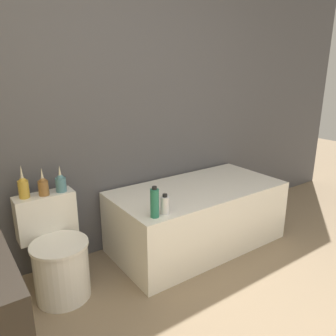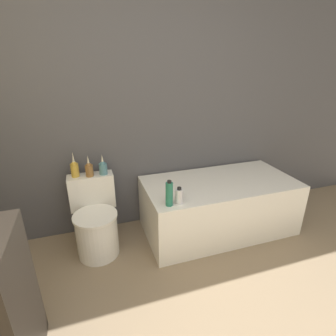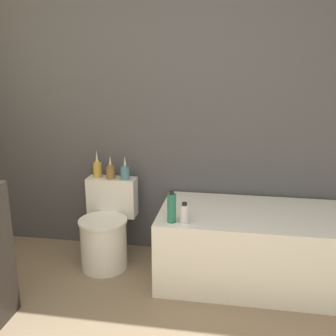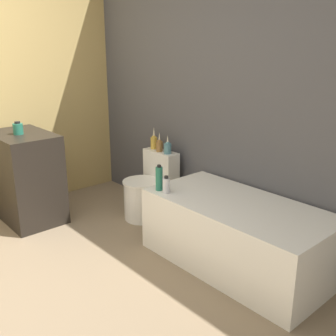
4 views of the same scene
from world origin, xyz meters
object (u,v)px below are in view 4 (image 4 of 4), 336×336
at_px(bathtub, 236,234).
at_px(shampoo_bottle_tall, 159,178).
at_px(vase_bronze, 168,147).
at_px(soap_bottle_glass, 18,129).
at_px(vase_gold, 154,141).
at_px(vase_silver, 159,145).
at_px(shampoo_bottle_short, 166,185).
at_px(toilet, 147,190).

xyz_separation_m(bathtub, shampoo_bottle_tall, (-0.61, -0.28, 0.37)).
bearing_deg(vase_bronze, soap_bottle_glass, -127.30).
xyz_separation_m(vase_gold, vase_silver, (0.12, -0.03, -0.01)).
height_order(soap_bottle_glass, vase_gold, soap_bottle_glass).
xyz_separation_m(bathtub, vase_silver, (-1.19, 0.22, 0.46)).
bearing_deg(vase_gold, shampoo_bottle_tall, -36.73).
height_order(soap_bottle_glass, shampoo_bottle_short, soap_bottle_glass).
bearing_deg(vase_gold, soap_bottle_glass, -118.25).
relative_size(vase_gold, shampoo_bottle_tall, 1.04).
distance_m(bathtub, soap_bottle_glass, 2.24).
bearing_deg(shampoo_bottle_short, bathtub, 27.19).
height_order(soap_bottle_glass, shampoo_bottle_tall, soap_bottle_glass).
xyz_separation_m(toilet, vase_silver, (0.00, 0.17, 0.44)).
xyz_separation_m(toilet, soap_bottle_glass, (-0.74, -0.96, 0.65)).
bearing_deg(vase_bronze, bathtub, -11.75).
xyz_separation_m(shampoo_bottle_tall, shampoo_bottle_short, (0.09, 0.00, -0.04)).
bearing_deg(vase_bronze, vase_gold, 174.39).
distance_m(toilet, vase_silver, 0.47).
xyz_separation_m(bathtub, soap_bottle_glass, (-1.93, -0.90, 0.67)).
distance_m(vase_silver, vase_bronze, 0.12).
bearing_deg(vase_silver, vase_bronze, 1.88).
bearing_deg(bathtub, vase_gold, 169.36).
relative_size(toilet, shampoo_bottle_tall, 3.03).
height_order(vase_silver, shampoo_bottle_tall, vase_silver).
height_order(vase_gold, shampoo_bottle_tall, vase_gold).
bearing_deg(toilet, shampoo_bottle_tall, -29.53).
relative_size(soap_bottle_glass, shampoo_bottle_short, 0.85).
height_order(vase_silver, vase_bronze, vase_silver).
bearing_deg(vase_silver, shampoo_bottle_tall, -40.48).
bearing_deg(shampoo_bottle_tall, soap_bottle_glass, -154.48).
relative_size(toilet, vase_bronze, 3.49).
bearing_deg(shampoo_bottle_tall, toilet, 150.47).
bearing_deg(shampoo_bottle_tall, vase_bronze, 132.65).
bearing_deg(shampoo_bottle_short, vase_silver, 143.54).
bearing_deg(vase_gold, vase_silver, -12.91).
relative_size(toilet, vase_gold, 2.91).
distance_m(bathtub, toilet, 1.20).
bearing_deg(vase_gold, vase_bronze, -5.61).
distance_m(toilet, vase_gold, 0.51).
distance_m(toilet, vase_bronze, 0.49).
distance_m(bathtub, shampoo_bottle_short, 0.68).
xyz_separation_m(soap_bottle_glass, vase_gold, (0.62, 1.15, -0.20)).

